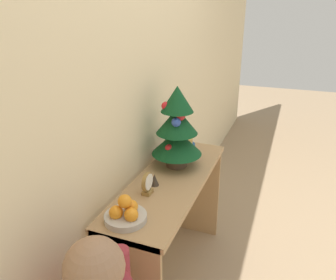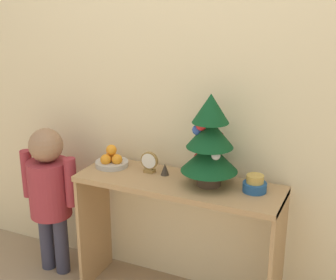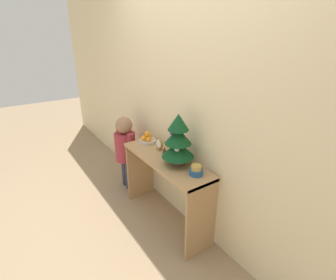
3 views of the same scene
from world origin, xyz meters
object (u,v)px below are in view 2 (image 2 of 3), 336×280
(fruit_bowl, at_px, (112,160))
(desk_clock, at_px, (149,162))
(child_figure, at_px, (49,187))
(mini_tree, at_px, (210,141))
(figurine, at_px, (165,169))
(singing_bowl, at_px, (255,185))

(fruit_bowl, distance_m, desk_clock, 0.24)
(desk_clock, distance_m, child_figure, 0.67)
(mini_tree, relative_size, figurine, 7.35)
(fruit_bowl, xyz_separation_m, child_figure, (-0.39, -0.09, -0.20))
(mini_tree, height_order, fruit_bowl, mini_tree)
(desk_clock, bearing_deg, child_figure, -171.06)
(fruit_bowl, distance_m, child_figure, 0.45)
(mini_tree, height_order, desk_clock, mini_tree)
(fruit_bowl, distance_m, figurine, 0.33)
(fruit_bowl, relative_size, figurine, 2.88)
(desk_clock, relative_size, figurine, 1.82)
(mini_tree, distance_m, desk_clock, 0.40)
(desk_clock, distance_m, figurine, 0.10)
(figurine, bearing_deg, fruit_bowl, -178.90)
(fruit_bowl, height_order, child_figure, child_figure)
(fruit_bowl, height_order, desk_clock, fruit_bowl)
(mini_tree, xyz_separation_m, figurine, (-0.26, 0.03, -0.21))
(child_figure, bearing_deg, desk_clock, 8.94)
(mini_tree, bearing_deg, child_figure, -175.82)
(singing_bowl, relative_size, child_figure, 0.13)
(desk_clock, relative_size, child_figure, 0.13)
(singing_bowl, height_order, child_figure, child_figure)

